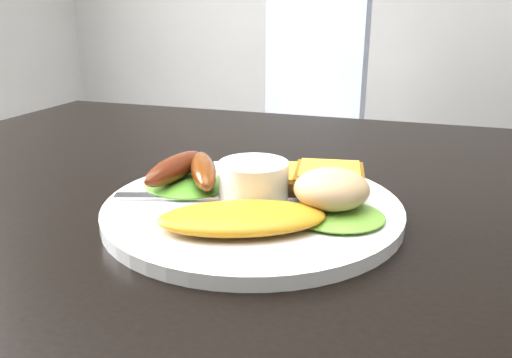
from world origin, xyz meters
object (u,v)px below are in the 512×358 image
person (395,155)px  plate (253,208)px  dining_table (315,212)px  dining_chair (300,149)px

person → plate: bearing=79.3°
plate → dining_table: bearing=56.5°
dining_table → dining_chair: 1.30m
dining_table → dining_chair: (-0.31, 1.23, -0.28)m
dining_chair → person: (0.36, -0.75, 0.22)m
dining_table → plate: 0.09m
dining_chair → person: bearing=-43.7°
dining_chair → plate: plate is taller
dining_table → plate: (-0.05, -0.07, 0.03)m
dining_chair → person: size_ratio=0.33×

